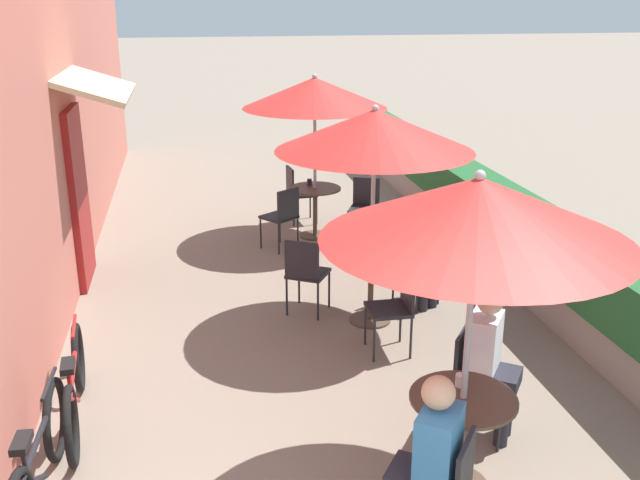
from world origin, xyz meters
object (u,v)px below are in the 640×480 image
Objects in this scene: cafe_chair_far_right at (297,190)px; bicycle_leaning at (39,463)px; cafe_chair_mid_left at (412,259)px; seated_patron_near_right at (490,357)px; cafe_chair_near_right at (474,374)px; cafe_chair_far_back at (283,213)px; patio_umbrella_near at (478,210)px; patio_table_mid at (371,276)px; cafe_chair_mid_back at (396,303)px; bicycle_second at (75,387)px; patio_umbrella_mid at (375,130)px; patio_table_far at (315,202)px; patio_table_near at (461,424)px; coffee_cup_near at (460,380)px; coffee_cup_mid at (381,255)px; cafe_chair_mid_right at (306,270)px; seated_patron_near_left at (429,459)px; patio_umbrella_far at (315,93)px; coffee_cup_far at (309,182)px; seated_patron_mid_left at (420,247)px; cafe_chair_far_left at (365,204)px.

bicycle_leaning is (-2.70, -6.01, -0.18)m from cafe_chair_far_right.
seated_patron_near_right is at bearing 56.02° from cafe_chair_mid_left.
cafe_chair_near_right is 1.00× the size of cafe_chair_mid_left.
cafe_chair_far_back is at bearing 66.32° from bicycle_leaning.
patio_umbrella_near is 3.35m from bicycle_leaning.
cafe_chair_mid_back is at bearing -84.51° from patio_table_mid.
bicycle_second is at bearing 154.23° from patio_umbrella_near.
patio_umbrella_mid is 3.28m from patio_table_far.
patio_umbrella_near reaches higher than bicycle_second.
cafe_chair_far_back is (-0.88, 4.56, 0.00)m from cafe_chair_near_right.
cafe_chair_far_right is at bearing 91.42° from patio_table_near.
coffee_cup_near is at bearing 78.53° from patio_table_near.
cafe_chair_near_right is at bearing -115.01° from cafe_chair_far_back.
coffee_cup_near and coffee_cup_mid have the same top height.
patio_umbrella_near is 2.65× the size of cafe_chair_far_back.
patio_table_near is 3.11m from cafe_chair_mid_right.
patio_umbrella_near is 5.43m from cafe_chair_far_back.
patio_umbrella_near is 2.65× the size of cafe_chair_near_right.
seated_patron_near_left is 2.60m from bicycle_leaning.
patio_table_mid is at bearing 41.49° from bicycle_leaning.
cafe_chair_far_right is at bearing 93.61° from patio_umbrella_mid.
coffee_cup_near is at bearing -90.87° from patio_table_mid.
coffee_cup_near is 0.04× the size of patio_umbrella_far.
patio_umbrella_mid is 2.65× the size of cafe_chair_mid_right.
cafe_chair_mid_back is 1.18× the size of patio_table_far.
patio_table_far is 0.30m from coffee_cup_far.
cafe_chair_mid_back is (0.72, -1.01, 0.00)m from cafe_chair_mid_right.
seated_patron_mid_left is 1.44× the size of cafe_chair_mid_right.
patio_umbrella_near is 3.51m from bicycle_second.
cafe_chair_far_right is (-0.50, 5.73, 0.00)m from cafe_chair_near_right.
bicycle_second is (-2.32, 1.89, -0.36)m from seated_patron_near_left.
cafe_chair_mid_left is at bearing 18.92° from seated_patron_near_left.
cafe_chair_mid_right reaches higher than coffee_cup_near.
cafe_chair_mid_right is 0.86m from coffee_cup_mid.
coffee_cup_far is (0.38, 6.37, 0.08)m from seated_patron_near_left.
patio_table_near is at bearing -89.92° from patio_umbrella_far.
cafe_chair_mid_back is at bearing -84.51° from patio_umbrella_mid.
seated_patron_near_left is 2.68m from cafe_chair_mid_back.
patio_umbrella_mid is at bearing 101.37° from cafe_chair_far_left.
seated_patron_near_right reaches higher than bicycle_second.
coffee_cup_near is at bearing -2.04° from bicycle_leaning.
coffee_cup_near is 0.10× the size of cafe_chair_far_left.
cafe_chair_near_right is (0.35, 0.62, -1.54)m from patio_umbrella_near.
seated_patron_near_right is at bearing 51.99° from patio_umbrella_near.
cafe_chair_near_right and cafe_chair_far_back have the same top height.
seated_patron_near_right is 1.44× the size of cafe_chair_mid_right.
seated_patron_near_left is (-0.44, -0.56, -1.37)m from patio_umbrella_near.
cafe_chair_near_right is at bearing 6.93° from bicycle_leaning.
cafe_chair_mid_left is 3.00m from patio_umbrella_far.
patio_umbrella_near reaches higher than patio_table_mid.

